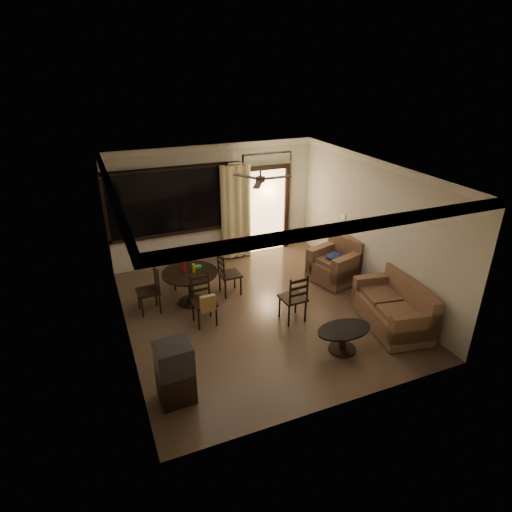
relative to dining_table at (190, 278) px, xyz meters
name	(u,v)px	position (x,y,z in m)	size (l,w,h in m)	color
ground	(260,311)	(1.15, -0.86, -0.54)	(5.50, 5.50, 0.00)	#7F6651
room_shell	(254,194)	(1.74, 0.92, 1.29)	(5.50, 6.70, 5.50)	beige
dining_table	(190,278)	(0.00, 0.00, 0.00)	(1.10, 1.10, 0.91)	black
dining_chair_west	(150,299)	(-0.84, -0.04, -0.26)	(0.44, 0.44, 0.95)	black
dining_chair_east	(230,282)	(0.83, 0.03, -0.26)	(0.44, 0.44, 0.95)	black
dining_chair_south	(205,309)	(0.03, -0.86, -0.24)	(0.44, 0.49, 0.95)	black
dining_chair_north	(180,274)	(-0.03, 0.78, -0.26)	(0.44, 0.44, 0.95)	black
tv_cabinet	(175,373)	(-0.90, -2.60, -0.06)	(0.53, 0.47, 0.95)	black
sofa	(395,309)	(3.26, -2.25, -0.20)	(1.14, 1.75, 0.87)	#442B1F
armchair	(337,264)	(3.26, -0.28, -0.16)	(1.16, 1.16, 0.94)	#442B1F
coffee_table	(343,336)	(1.97, -2.53, -0.26)	(0.97, 0.58, 0.42)	black
side_chair	(293,306)	(1.60, -1.38, -0.25)	(0.47, 0.47, 1.00)	black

